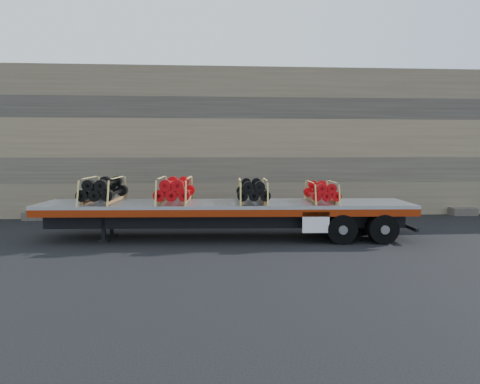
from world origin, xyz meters
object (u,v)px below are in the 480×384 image
object	(u,v)px
bundle_front	(104,190)
bundle_midrear	(253,191)
bundle_midfront	(175,190)
trailer	(226,220)
bundle_rear	(321,192)

from	to	relation	value
bundle_front	bundle_midrear	bearing A→B (deg)	-0.00
bundle_midfront	bundle_midrear	world-z (taller)	bundle_midfront
bundle_front	bundle_midfront	xyz separation A→B (m)	(2.51, -0.14, -0.00)
trailer	bundle_midrear	size ratio (longest dim) A/B	5.91
bundle_front	bundle_rear	size ratio (longest dim) A/B	1.22
bundle_midrear	bundle_rear	world-z (taller)	bundle_midrear
trailer	bundle_midfront	bearing A→B (deg)	-180.00
trailer	bundle_midrear	distance (m)	1.40
bundle_midfront	bundle_front	bearing A→B (deg)	180.00
bundle_midrear	bundle_front	bearing A→B (deg)	180.00
trailer	bundle_front	bearing A→B (deg)	180.00
bundle_front	bundle_midfront	size ratio (longest dim) A/B	1.00
bundle_midrear	bundle_rear	size ratio (longest dim) A/B	1.12
bundle_midfront	bundle_rear	bearing A→B (deg)	0.00
bundle_midfront	bundle_midrear	size ratio (longest dim) A/B	1.09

